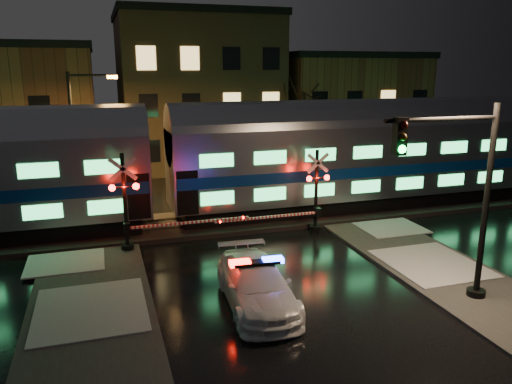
% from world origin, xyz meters
% --- Properties ---
extents(ground, '(120.00, 120.00, 0.00)m').
position_xyz_m(ground, '(0.00, 0.00, 0.00)').
color(ground, black).
rests_on(ground, ground).
extents(ballast, '(90.00, 4.20, 0.24)m').
position_xyz_m(ballast, '(0.00, 5.00, 0.12)').
color(ballast, black).
rests_on(ballast, ground).
extents(sidewalk_left, '(4.00, 20.00, 0.12)m').
position_xyz_m(sidewalk_left, '(-6.50, -6.00, 0.06)').
color(sidewalk_left, '#2D2D2D').
rests_on(sidewalk_left, ground).
extents(sidewalk_right, '(4.00, 20.00, 0.12)m').
position_xyz_m(sidewalk_right, '(6.50, -6.00, 0.06)').
color(sidewalk_right, '#2D2D2D').
rests_on(sidewalk_right, ground).
extents(building_mid, '(12.00, 11.00, 11.50)m').
position_xyz_m(building_mid, '(2.00, 22.50, 5.75)').
color(building_mid, brown).
rests_on(building_mid, ground).
extents(building_right, '(12.00, 10.00, 8.50)m').
position_xyz_m(building_right, '(15.00, 22.00, 4.25)').
color(building_right, brown).
rests_on(building_right, ground).
extents(train, '(51.00, 3.12, 5.92)m').
position_xyz_m(train, '(-3.24, 5.00, 3.38)').
color(train, black).
rests_on(train, ballast).
extents(police_car, '(2.42, 5.25, 1.65)m').
position_xyz_m(police_car, '(-1.20, -4.10, 0.75)').
color(police_car, white).
rests_on(police_car, ground).
extents(crossing_signal_right, '(5.68, 0.65, 4.02)m').
position_xyz_m(crossing_signal_right, '(3.48, 2.30, 1.66)').
color(crossing_signal_right, black).
rests_on(crossing_signal_right, ground).
extents(crossing_signal_left, '(6.10, 0.67, 4.32)m').
position_xyz_m(crossing_signal_left, '(-4.65, 2.31, 1.79)').
color(crossing_signal_left, black).
rests_on(crossing_signal_left, ground).
extents(traffic_light, '(4.32, 0.74, 6.68)m').
position_xyz_m(traffic_light, '(5.11, -5.94, 3.55)').
color(traffic_light, black).
rests_on(traffic_light, ground).
extents(streetlight, '(2.53, 0.26, 7.57)m').
position_xyz_m(streetlight, '(-6.87, 9.00, 4.36)').
color(streetlight, black).
rests_on(streetlight, ground).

